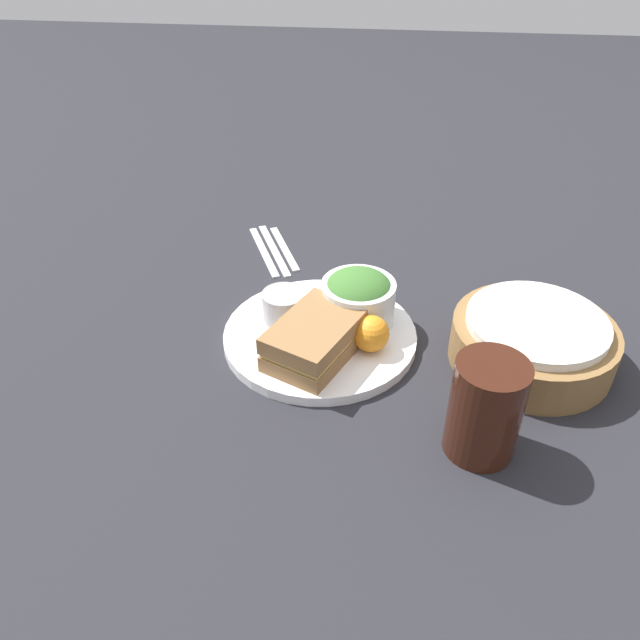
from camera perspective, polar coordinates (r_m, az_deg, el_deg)
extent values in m
plane|color=#232328|center=(0.86, 0.00, -1.84)|extent=(4.00, 4.00, 0.00)
cylinder|color=white|center=(0.86, 0.00, -1.46)|extent=(0.26, 0.26, 0.01)
cube|color=olive|center=(0.81, -0.65, -2.48)|extent=(0.16, 0.14, 0.02)
cube|color=#E5C666|center=(0.80, -0.65, -1.68)|extent=(0.15, 0.13, 0.01)
cube|color=olive|center=(0.79, -0.66, -0.85)|extent=(0.16, 0.14, 0.02)
cylinder|color=white|center=(0.86, 3.50, 1.69)|extent=(0.10, 0.10, 0.06)
ellipsoid|color=#3D702D|center=(0.85, 3.54, 2.75)|extent=(0.09, 0.09, 0.05)
cylinder|color=#99999E|center=(0.87, -3.34, 1.31)|extent=(0.06, 0.06, 0.04)
sphere|color=orange|center=(0.81, 4.67, -1.24)|extent=(0.05, 0.05, 0.05)
cylinder|color=#38190F|center=(0.70, 14.88, -7.82)|extent=(0.08, 0.08, 0.12)
cylinder|color=olive|center=(0.86, 18.81, -2.07)|extent=(0.21, 0.21, 0.06)
cylinder|color=white|center=(0.84, 19.26, -0.23)|extent=(0.18, 0.18, 0.01)
cube|color=silver|center=(1.06, -5.17, 6.30)|extent=(0.16, 0.08, 0.01)
cube|color=silver|center=(1.07, -4.23, 6.46)|extent=(0.17, 0.08, 0.01)
cube|color=silver|center=(1.07, -3.29, 6.61)|extent=(0.14, 0.07, 0.01)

